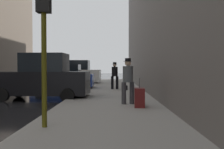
{
  "coord_description": "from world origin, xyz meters",
  "views": [
    {
      "loc": [
        6.15,
        -11.14,
        1.56
      ],
      "look_at": [
        6.01,
        7.98,
        1.04
      ],
      "focal_mm": 40.0,
      "sensor_mm": 36.0,
      "label": 1
    }
  ],
  "objects_px": {
    "parked_white_van": "(76,73)",
    "traffic_light": "(44,17)",
    "parked_black_suv": "(42,79)",
    "fire_hydrant": "(85,86)",
    "parked_blue_sedan": "(64,78)",
    "duffel_bag": "(125,88)",
    "rolling_suitcase": "(139,98)",
    "pedestrian_with_fedora": "(115,74)",
    "pedestrian_with_beanie": "(128,79)"
  },
  "relations": [
    {
      "from": "parked_white_van",
      "to": "traffic_light",
      "type": "distance_m",
      "value": 17.5
    },
    {
      "from": "parked_black_suv",
      "to": "pedestrian_with_fedora",
      "type": "bearing_deg",
      "value": 50.75
    },
    {
      "from": "pedestrian_with_beanie",
      "to": "rolling_suitcase",
      "type": "bearing_deg",
      "value": -63.97
    },
    {
      "from": "traffic_light",
      "to": "pedestrian_with_beanie",
      "type": "bearing_deg",
      "value": 59.85
    },
    {
      "from": "parked_black_suv",
      "to": "traffic_light",
      "type": "relative_size",
      "value": 1.29
    },
    {
      "from": "duffel_bag",
      "to": "parked_white_van",
      "type": "bearing_deg",
      "value": 119.99
    },
    {
      "from": "fire_hydrant",
      "to": "pedestrian_with_fedora",
      "type": "height_order",
      "value": "pedestrian_with_fedora"
    },
    {
      "from": "parked_black_suv",
      "to": "parked_blue_sedan",
      "type": "relative_size",
      "value": 1.1
    },
    {
      "from": "pedestrian_with_beanie",
      "to": "pedestrian_with_fedora",
      "type": "xyz_separation_m",
      "value": [
        -0.48,
        6.8,
        0.0
      ]
    },
    {
      "from": "parked_white_van",
      "to": "duffel_bag",
      "type": "bearing_deg",
      "value": -60.01
    },
    {
      "from": "parked_black_suv",
      "to": "duffel_bag",
      "type": "relative_size",
      "value": 10.58
    },
    {
      "from": "parked_blue_sedan",
      "to": "parked_white_van",
      "type": "height_order",
      "value": "parked_white_van"
    },
    {
      "from": "pedestrian_with_fedora",
      "to": "pedestrian_with_beanie",
      "type": "bearing_deg",
      "value": -85.92
    },
    {
      "from": "parked_black_suv",
      "to": "pedestrian_with_fedora",
      "type": "height_order",
      "value": "parked_black_suv"
    },
    {
      "from": "traffic_light",
      "to": "pedestrian_with_fedora",
      "type": "height_order",
      "value": "traffic_light"
    },
    {
      "from": "fire_hydrant",
      "to": "duffel_bag",
      "type": "bearing_deg",
      "value": 27.69
    },
    {
      "from": "parked_black_suv",
      "to": "fire_hydrant",
      "type": "distance_m",
      "value": 3.15
    },
    {
      "from": "parked_white_van",
      "to": "pedestrian_with_fedora",
      "type": "relative_size",
      "value": 2.62
    },
    {
      "from": "fire_hydrant",
      "to": "pedestrian_with_beanie",
      "type": "relative_size",
      "value": 0.4
    },
    {
      "from": "parked_white_van",
      "to": "duffel_bag",
      "type": "height_order",
      "value": "parked_white_van"
    },
    {
      "from": "rolling_suitcase",
      "to": "duffel_bag",
      "type": "bearing_deg",
      "value": 91.7
    },
    {
      "from": "parked_black_suv",
      "to": "rolling_suitcase",
      "type": "bearing_deg",
      "value": -35.92
    },
    {
      "from": "pedestrian_with_fedora",
      "to": "duffel_bag",
      "type": "distance_m",
      "value": 1.21
    },
    {
      "from": "fire_hydrant",
      "to": "pedestrian_with_beanie",
      "type": "height_order",
      "value": "pedestrian_with_beanie"
    },
    {
      "from": "fire_hydrant",
      "to": "pedestrian_with_fedora",
      "type": "bearing_deg",
      "value": 46.25
    },
    {
      "from": "parked_blue_sedan",
      "to": "duffel_bag",
      "type": "xyz_separation_m",
      "value": [
        4.21,
        -1.56,
        -0.56
      ]
    },
    {
      "from": "parked_white_van",
      "to": "pedestrian_with_fedora",
      "type": "xyz_separation_m",
      "value": [
        3.56,
        -6.73,
        0.1
      ]
    },
    {
      "from": "parked_white_van",
      "to": "traffic_light",
      "type": "bearing_deg",
      "value": -83.89
    },
    {
      "from": "rolling_suitcase",
      "to": "duffel_bag",
      "type": "height_order",
      "value": "rolling_suitcase"
    },
    {
      "from": "parked_black_suv",
      "to": "parked_blue_sedan",
      "type": "height_order",
      "value": "parked_black_suv"
    },
    {
      "from": "pedestrian_with_beanie",
      "to": "duffel_bag",
      "type": "xyz_separation_m",
      "value": [
        0.17,
        6.23,
        -0.85
      ]
    },
    {
      "from": "pedestrian_with_fedora",
      "to": "duffel_bag",
      "type": "bearing_deg",
      "value": -41.48
    },
    {
      "from": "fire_hydrant",
      "to": "traffic_light",
      "type": "height_order",
      "value": "traffic_light"
    },
    {
      "from": "parked_blue_sedan",
      "to": "parked_white_van",
      "type": "xyz_separation_m",
      "value": [
        -0.0,
        5.74,
        0.18
      ]
    },
    {
      "from": "pedestrian_with_fedora",
      "to": "parked_blue_sedan",
      "type": "bearing_deg",
      "value": 164.52
    },
    {
      "from": "parked_black_suv",
      "to": "duffel_bag",
      "type": "height_order",
      "value": "parked_black_suv"
    },
    {
      "from": "pedestrian_with_fedora",
      "to": "rolling_suitcase",
      "type": "distance_m",
      "value": 7.64
    },
    {
      "from": "parked_black_suv",
      "to": "pedestrian_with_fedora",
      "type": "distance_m",
      "value": 5.64
    },
    {
      "from": "parked_black_suv",
      "to": "fire_hydrant",
      "type": "relative_size",
      "value": 6.61
    },
    {
      "from": "fire_hydrant",
      "to": "pedestrian_with_fedora",
      "type": "relative_size",
      "value": 0.4
    },
    {
      "from": "parked_black_suv",
      "to": "rolling_suitcase",
      "type": "relative_size",
      "value": 4.48
    },
    {
      "from": "parked_black_suv",
      "to": "rolling_suitcase",
      "type": "height_order",
      "value": "parked_black_suv"
    },
    {
      "from": "parked_white_van",
      "to": "fire_hydrant",
      "type": "bearing_deg",
      "value": -78.11
    },
    {
      "from": "rolling_suitcase",
      "to": "traffic_light",
      "type": "bearing_deg",
      "value": -130.42
    },
    {
      "from": "parked_blue_sedan",
      "to": "duffel_bag",
      "type": "distance_m",
      "value": 4.53
    },
    {
      "from": "parked_black_suv",
      "to": "traffic_light",
      "type": "bearing_deg",
      "value": -73.41
    },
    {
      "from": "fire_hydrant",
      "to": "parked_blue_sedan",
      "type": "bearing_deg",
      "value": 122.54
    },
    {
      "from": "parked_black_suv",
      "to": "pedestrian_with_beanie",
      "type": "height_order",
      "value": "parked_black_suv"
    },
    {
      "from": "parked_blue_sedan",
      "to": "rolling_suitcase",
      "type": "bearing_deg",
      "value": -62.66
    },
    {
      "from": "fire_hydrant",
      "to": "traffic_light",
      "type": "distance_m",
      "value": 9.03
    }
  ]
}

